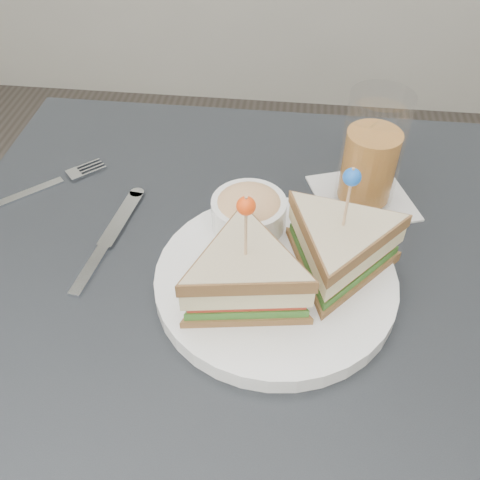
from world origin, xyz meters
name	(u,v)px	position (x,y,z in m)	size (l,w,h in m)	color
table	(232,310)	(0.00, 0.00, 0.67)	(0.80, 0.80, 0.75)	black
plate_meal	(284,260)	(0.07, -0.02, 0.80)	(0.38, 0.38, 0.18)	white
cutlery_fork	(50,184)	(-0.30, 0.15, 0.75)	(0.16, 0.15, 0.01)	silver
cutlery_knife	(107,242)	(-0.17, 0.03, 0.75)	(0.05, 0.21, 0.01)	silver
drink_set	(371,157)	(0.17, 0.17, 0.83)	(0.17, 0.17, 0.17)	silver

